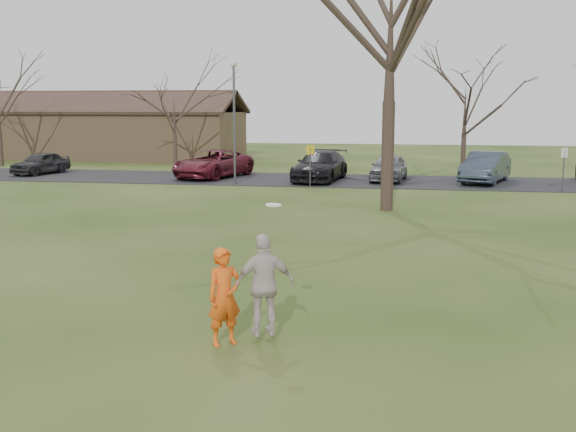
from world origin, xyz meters
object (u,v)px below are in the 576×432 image
Objects in this scene: lamp_post at (234,107)px; car_4 at (389,167)px; car_5 at (485,167)px; car_0 at (41,163)px; building at (108,133)px; car_2 at (213,164)px; catching_play at (265,285)px; big_tree at (391,26)px; player_defender at (224,297)px; car_3 at (320,166)px.

car_4 is at bearing 19.13° from lamp_post.
car_5 reaches higher than car_4.
building reaches higher than car_0.
lamp_post is (-12.81, -2.68, 3.13)m from car_5.
car_2 is 0.88× the size of lamp_post.
big_tree is (1.64, 15.40, 5.97)m from catching_play.
catching_play reaches higher than car_2.
player_defender is 26.99m from car_2.
big_tree is (2.29, 15.65, 6.15)m from player_defender.
lamp_post is (14.00, -15.50, 2.04)m from building.
player_defender is 31.67m from car_0.
car_2 is 6.14m from car_3.
car_3 is 25.19m from catching_play.
car_0 is 0.92× the size of car_4.
car_2 is at bearing 107.97° from catching_play.
lamp_post is (12.47, -2.78, 3.28)m from car_0.
player_defender is 0.35× the size of car_5.
car_0 is 10.51m from car_2.
player_defender is 0.27× the size of lamp_post.
building is at bearing 110.22° from car_0.
car_3 is 22.55m from building.
catching_play is at bearing -18.99° from player_defender.
car_4 is (3.65, 0.52, -0.07)m from car_3.
building is (-1.53, 12.72, 1.24)m from car_0.
building is at bearing 155.87° from car_4.
big_tree is at bearing -29.20° from car_2.
car_3 is 8.67m from car_5.
big_tree is (9.95, -10.22, 6.19)m from car_2.
car_3 is 12.11m from big_tree.
car_2 is 4.61m from lamp_post.
car_3 is 0.86× the size of lamp_post.
catching_play is 43.48m from building.
lamp_post reaches higher than car_3.
car_5 is 0.35× the size of big_tree.
big_tree is at bearing -13.31° from car_0.
car_3 is 1.29× the size of car_4.
lamp_post is at bearing -149.13° from car_5.
catching_play is at bearing -78.10° from car_3.
player_defender is 0.12× the size of big_tree.
lamp_post is at bearing 0.80° from car_0.
lamp_post is at bearing 105.51° from catching_play.
player_defender is at bearing -79.61° from car_3.
car_4 is at bearing -161.31° from car_5.
big_tree reaches higher than player_defender.
big_tree is at bearing -82.68° from car_4.
car_5 is (5.00, -0.03, 0.09)m from car_4.
catching_play is at bearing -86.99° from car_4.
car_0 is 0.71× the size of car_3.
catching_play is 0.11× the size of building.
car_0 is at bearing -163.73° from car_2.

